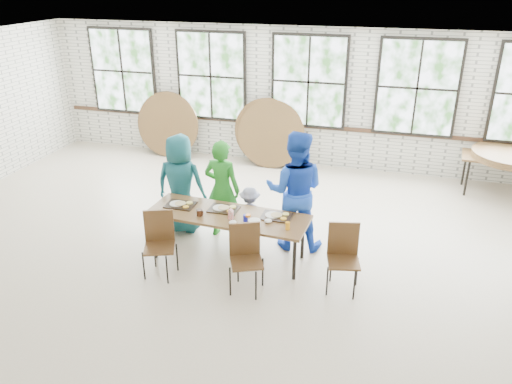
{
  "coord_description": "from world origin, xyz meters",
  "views": [
    {
      "loc": [
        1.85,
        -6.04,
        4.04
      ],
      "look_at": [
        0.0,
        0.4,
        1.05
      ],
      "focal_mm": 35.0,
      "sensor_mm": 36.0,
      "label": 1
    }
  ],
  "objects_px": {
    "chair_near_left": "(159,238)",
    "chair_near_right": "(246,252)",
    "dining_table": "(228,217)",
    "storage_table": "(512,161)"
  },
  "relations": [
    {
      "from": "chair_near_right",
      "to": "dining_table",
      "type": "bearing_deg",
      "value": 101.51
    },
    {
      "from": "chair_near_right",
      "to": "chair_near_left",
      "type": "bearing_deg",
      "value": 154.39
    },
    {
      "from": "chair_near_left",
      "to": "chair_near_right",
      "type": "height_order",
      "value": "same"
    },
    {
      "from": "storage_table",
      "to": "chair_near_right",
      "type": "bearing_deg",
      "value": -127.09
    },
    {
      "from": "storage_table",
      "to": "dining_table",
      "type": "bearing_deg",
      "value": -134.96
    },
    {
      "from": "dining_table",
      "to": "chair_near_right",
      "type": "xyz_separation_m",
      "value": [
        0.48,
        -0.66,
        -0.13
      ]
    },
    {
      "from": "dining_table",
      "to": "storage_table",
      "type": "relative_size",
      "value": 1.31
    },
    {
      "from": "dining_table",
      "to": "storage_table",
      "type": "distance_m",
      "value": 5.82
    },
    {
      "from": "dining_table",
      "to": "storage_table",
      "type": "height_order",
      "value": "same"
    },
    {
      "from": "dining_table",
      "to": "chair_near_left",
      "type": "distance_m",
      "value": 1.04
    }
  ]
}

